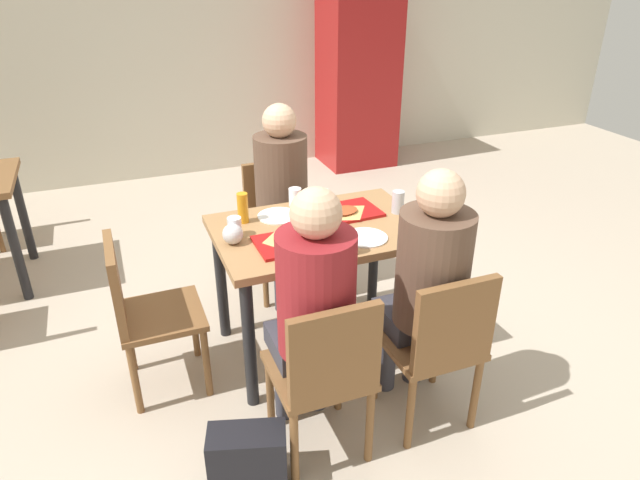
% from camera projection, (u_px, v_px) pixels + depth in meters
% --- Properties ---
extents(ground_plane, '(10.00, 10.00, 0.02)m').
position_uv_depth(ground_plane, '(320.00, 346.00, 3.23)').
color(ground_plane, '#B7A893').
extents(back_wall, '(10.00, 0.10, 2.80)m').
position_uv_depth(back_wall, '(195.00, 26.00, 5.25)').
color(back_wall, beige).
rests_on(back_wall, ground_plane).
extents(main_table, '(1.07, 0.73, 0.75)m').
position_uv_depth(main_table, '(320.00, 246.00, 2.94)').
color(main_table, '#9E7247').
rests_on(main_table, ground_plane).
extents(chair_near_left, '(0.40, 0.40, 0.83)m').
position_uv_depth(chair_near_left, '(326.00, 370.00, 2.30)').
color(chair_near_left, brown).
rests_on(chair_near_left, ground_plane).
extents(chair_near_right, '(0.40, 0.40, 0.83)m').
position_uv_depth(chair_near_right, '(439.00, 341.00, 2.47)').
color(chair_near_right, brown).
rests_on(chair_near_right, ground_plane).
extents(chair_far_side, '(0.40, 0.40, 0.83)m').
position_uv_depth(chair_far_side, '(278.00, 218.00, 3.63)').
color(chair_far_side, brown).
rests_on(chair_far_side, ground_plane).
extents(chair_left_end, '(0.40, 0.40, 0.83)m').
position_uv_depth(chair_left_end, '(142.00, 307.00, 2.71)').
color(chair_left_end, brown).
rests_on(chair_left_end, ground_plane).
extents(person_in_red, '(0.32, 0.42, 1.24)m').
position_uv_depth(person_in_red, '(313.00, 302.00, 2.30)').
color(person_in_red, '#383842').
rests_on(person_in_red, ground_plane).
extents(person_in_brown_jacket, '(0.32, 0.42, 1.24)m').
position_uv_depth(person_in_brown_jacket, '(427.00, 278.00, 2.48)').
color(person_in_brown_jacket, '#383842').
rests_on(person_in_brown_jacket, ground_plane).
extents(person_far_side, '(0.32, 0.42, 1.24)m').
position_uv_depth(person_far_side, '(283.00, 190.00, 3.40)').
color(person_far_side, '#383842').
rests_on(person_far_side, ground_plane).
extents(tray_red_near, '(0.36, 0.26, 0.02)m').
position_uv_depth(tray_red_near, '(293.00, 242.00, 2.72)').
color(tray_red_near, '#B21414').
rests_on(tray_red_near, main_table).
extents(tray_red_far, '(0.37, 0.28, 0.02)m').
position_uv_depth(tray_red_far, '(345.00, 212.00, 3.03)').
color(tray_red_far, '#B21414').
rests_on(tray_red_far, main_table).
extents(paper_plate_center, '(0.22, 0.22, 0.01)m').
position_uv_depth(paper_plate_center, '(278.00, 216.00, 3.00)').
color(paper_plate_center, white).
rests_on(paper_plate_center, main_table).
extents(paper_plate_near_edge, '(0.22, 0.22, 0.01)m').
position_uv_depth(paper_plate_near_edge, '(365.00, 238.00, 2.77)').
color(paper_plate_near_edge, white).
rests_on(paper_plate_near_edge, main_table).
extents(pizza_slice_a, '(0.18, 0.22, 0.02)m').
position_uv_depth(pizza_slice_a, '(286.00, 238.00, 2.72)').
color(pizza_slice_a, '#DBAD60').
rests_on(pizza_slice_a, tray_red_near).
extents(pizza_slice_b, '(0.26, 0.23, 0.02)m').
position_uv_depth(pizza_slice_b, '(345.00, 211.00, 3.00)').
color(pizza_slice_b, '#DBAD60').
rests_on(pizza_slice_b, tray_red_far).
extents(plastic_cup_a, '(0.07, 0.07, 0.10)m').
position_uv_depth(plastic_cup_a, '(295.00, 197.00, 3.11)').
color(plastic_cup_a, white).
rests_on(plastic_cup_a, main_table).
extents(plastic_cup_b, '(0.07, 0.07, 0.10)m').
position_uv_depth(plastic_cup_b, '(350.00, 243.00, 2.61)').
color(plastic_cup_b, white).
rests_on(plastic_cup_b, main_table).
extents(plastic_cup_c, '(0.07, 0.07, 0.10)m').
position_uv_depth(plastic_cup_c, '(235.00, 227.00, 2.77)').
color(plastic_cup_c, white).
rests_on(plastic_cup_c, main_table).
extents(plastic_cup_d, '(0.07, 0.07, 0.10)m').
position_uv_depth(plastic_cup_d, '(322.00, 198.00, 3.10)').
color(plastic_cup_d, white).
rests_on(plastic_cup_d, main_table).
extents(soda_can, '(0.07, 0.07, 0.12)m').
position_uv_depth(soda_can, '(398.00, 202.00, 3.02)').
color(soda_can, '#B7BCC6').
rests_on(soda_can, main_table).
extents(condiment_bottle, '(0.06, 0.06, 0.16)m').
position_uv_depth(condiment_bottle, '(243.00, 208.00, 2.90)').
color(condiment_bottle, orange).
rests_on(condiment_bottle, main_table).
extents(foil_bundle, '(0.10, 0.10, 0.10)m').
position_uv_depth(foil_bundle, '(233.00, 234.00, 2.70)').
color(foil_bundle, silver).
rests_on(foil_bundle, main_table).
extents(handbag, '(0.35, 0.25, 0.28)m').
position_uv_depth(handbag, '(248.00, 458.00, 2.32)').
color(handbag, black).
rests_on(handbag, ground_plane).
extents(drink_fridge, '(0.70, 0.60, 1.90)m').
position_uv_depth(drink_fridge, '(358.00, 71.00, 5.66)').
color(drink_fridge, maroon).
rests_on(drink_fridge, ground_plane).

